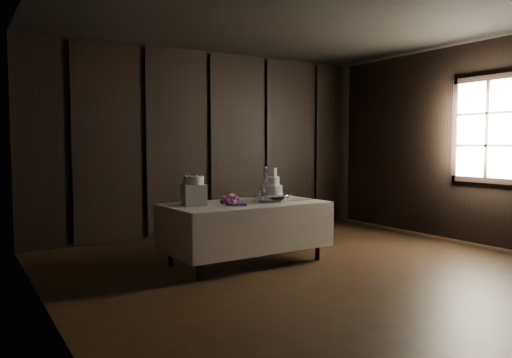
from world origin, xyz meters
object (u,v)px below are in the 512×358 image
object	(u,v)px
cake_stand	(271,198)
box_pedestal	(194,195)
wedding_cake	(270,184)
bouquet	(231,200)
display_table	(246,230)
small_cake	(194,180)

from	to	relation	value
cake_stand	box_pedestal	xyz separation A→B (m)	(-1.03, 0.11, 0.08)
wedding_cake	bouquet	world-z (taller)	wedding_cake
display_table	cake_stand	world-z (taller)	cake_stand
wedding_cake	bouquet	size ratio (longest dim) A/B	0.89
wedding_cake	small_cake	world-z (taller)	wedding_cake
wedding_cake	small_cake	size ratio (longest dim) A/B	1.38
bouquet	small_cake	distance (m)	0.50
cake_stand	bouquet	xyz separation A→B (m)	(-0.65, -0.10, 0.01)
bouquet	box_pedestal	world-z (taller)	box_pedestal
box_pedestal	cake_stand	bearing A→B (deg)	-6.06
display_table	box_pedestal	world-z (taller)	box_pedestal
bouquet	display_table	bearing A→B (deg)	22.88
bouquet	small_cake	xyz separation A→B (m)	(-0.38, 0.21, 0.24)
wedding_cake	box_pedestal	size ratio (longest dim) A/B	1.29
cake_stand	small_cake	bearing A→B (deg)	173.94
display_table	cake_stand	xyz separation A→B (m)	(0.37, -0.02, 0.39)
display_table	cake_stand	size ratio (longest dim) A/B	4.20
display_table	small_cake	world-z (taller)	small_cake
small_cake	display_table	bearing A→B (deg)	-8.01
bouquet	small_cake	bearing A→B (deg)	151.29
bouquet	box_pedestal	size ratio (longest dim) A/B	1.44
wedding_cake	box_pedestal	xyz separation A→B (m)	(-1.00, 0.12, -0.10)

